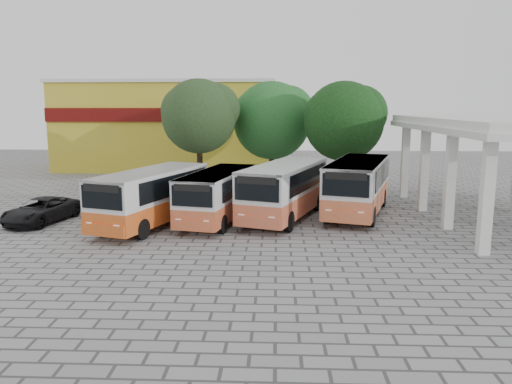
{
  "coord_description": "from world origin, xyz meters",
  "views": [
    {
      "loc": [
        -0.62,
        -22.6,
        6.02
      ],
      "look_at": [
        -1.7,
        3.37,
        1.5
      ],
      "focal_mm": 35.0,
      "sensor_mm": 36.0,
      "label": 1
    }
  ],
  "objects_px": {
    "bus_centre_left": "(218,193)",
    "bus_far_right": "(358,183)",
    "parked_car": "(41,210)",
    "bus_far_left": "(152,194)",
    "bus_centre_right": "(285,187)"
  },
  "relations": [
    {
      "from": "bus_far_left",
      "to": "bus_centre_right",
      "type": "xyz_separation_m",
      "value": [
        6.73,
        1.85,
        0.08
      ]
    },
    {
      "from": "bus_centre_right",
      "to": "bus_far_right",
      "type": "xyz_separation_m",
      "value": [
        4.09,
        1.25,
        0.05
      ]
    },
    {
      "from": "bus_centre_left",
      "to": "bus_far_right",
      "type": "height_order",
      "value": "bus_far_right"
    },
    {
      "from": "bus_far_right",
      "to": "parked_car",
      "type": "bearing_deg",
      "value": -153.58
    },
    {
      "from": "bus_far_right",
      "to": "parked_car",
      "type": "height_order",
      "value": "bus_far_right"
    },
    {
      "from": "bus_centre_left",
      "to": "bus_centre_right",
      "type": "bearing_deg",
      "value": 25.02
    },
    {
      "from": "bus_far_left",
      "to": "bus_centre_left",
      "type": "bearing_deg",
      "value": 36.65
    },
    {
      "from": "bus_far_left",
      "to": "parked_car",
      "type": "xyz_separation_m",
      "value": [
        -5.96,
        0.43,
        -0.99
      ]
    },
    {
      "from": "bus_far_right",
      "to": "parked_car",
      "type": "distance_m",
      "value": 17.02
    },
    {
      "from": "bus_centre_right",
      "to": "parked_car",
      "type": "height_order",
      "value": "bus_centre_right"
    },
    {
      "from": "bus_centre_right",
      "to": "bus_centre_left",
      "type": "bearing_deg",
      "value": -147.73
    },
    {
      "from": "bus_far_left",
      "to": "bus_far_right",
      "type": "relative_size",
      "value": 0.93
    },
    {
      "from": "bus_far_left",
      "to": "parked_car",
      "type": "bearing_deg",
      "value": -165.53
    },
    {
      "from": "bus_centre_right",
      "to": "bus_far_right",
      "type": "relative_size",
      "value": 0.98
    },
    {
      "from": "bus_far_left",
      "to": "parked_car",
      "type": "distance_m",
      "value": 6.06
    }
  ]
}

